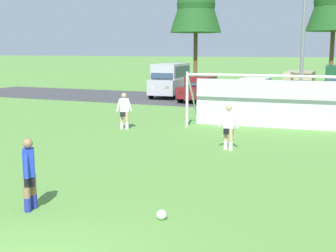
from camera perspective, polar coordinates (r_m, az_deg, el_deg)
ground_plane at (r=21.03m, az=9.30°, el=-0.28°), size 400.00×400.00×0.00m
parking_lot_strip at (r=31.28m, az=13.90°, el=2.79°), size 52.00×8.40×0.01m
soccer_ball at (r=9.77m, az=-0.80°, el=-11.10°), size 0.22×0.22×0.22m
soccer_goal at (r=21.02m, az=12.64°, el=3.17°), size 7.52×2.39×2.57m
player_striker_near at (r=10.57m, az=-17.05°, el=-5.86°), size 0.45×0.68×1.64m
player_midfield_center at (r=16.30m, az=7.62°, el=-0.16°), size 0.75×0.30×1.64m
player_defender_far at (r=20.53m, az=-5.53°, el=1.89°), size 0.67×0.48×1.64m
parked_car_slot_far_left at (r=34.34m, az=0.33°, el=5.90°), size 2.46×4.93×2.52m
parked_car_slot_left at (r=31.67m, az=4.08°, el=4.71°), size 2.21×4.29×1.72m
parked_car_slot_center_left at (r=30.54m, az=10.89°, el=4.38°), size 2.09×4.23×1.72m
parked_car_slot_center at (r=30.86m, az=16.16°, el=4.67°), size 2.21×4.64×2.16m
street_lamp at (r=25.57m, az=16.99°, el=9.08°), size 2.00×0.32×6.76m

